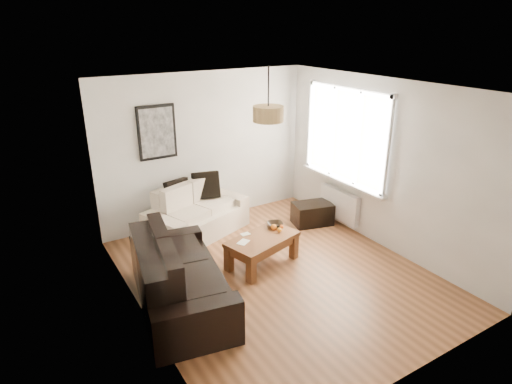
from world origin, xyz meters
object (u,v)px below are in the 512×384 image
loveseat_cream (197,211)px  ottoman (312,214)px  coffee_table (262,251)px  sofa_leather (180,274)px

loveseat_cream → ottoman: size_ratio=2.47×
coffee_table → ottoman: bearing=25.3°
sofa_leather → loveseat_cream: bearing=-20.1°
loveseat_cream → sofa_leather: (-1.00, -1.71, 0.03)m
loveseat_cream → coffee_table: 1.48m
sofa_leather → coffee_table: size_ratio=1.91×
sofa_leather → ottoman: 3.06m
loveseat_cream → coffee_table: (0.39, -1.42, -0.19)m
sofa_leather → ottoman: sofa_leather is taller
coffee_table → sofa_leather: bearing=-168.2°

